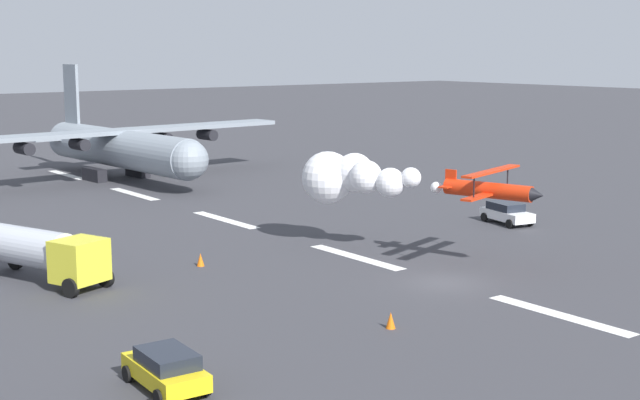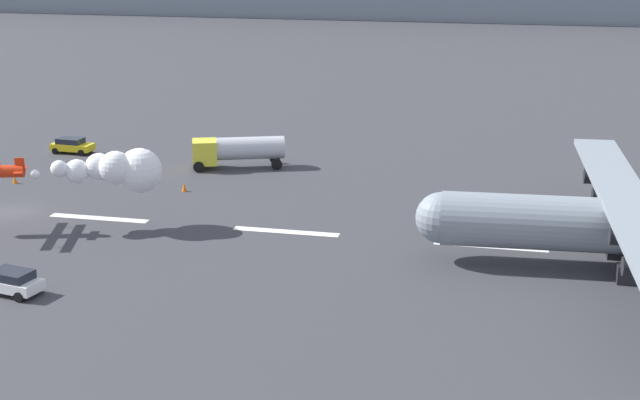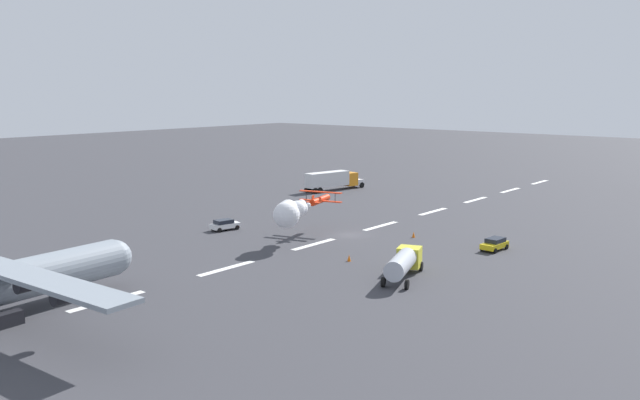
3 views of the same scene
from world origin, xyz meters
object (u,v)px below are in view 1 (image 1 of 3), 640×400
Objects in this scene: followme_car_yellow at (507,212)px; airport_staff_sedan at (166,368)px; traffic_cone_near at (391,320)px; fuel_tanker_truck at (40,251)px; traffic_cone_far at (200,260)px; cargo_transport_plane at (125,147)px; stunt_biplane_red at (357,178)px.

followme_car_yellow is 36.95m from airport_staff_sedan.
traffic_cone_near is at bearing -88.14° from airport_staff_sedan.
fuel_tanker_truck is 11.72× the size of traffic_cone_near.
traffic_cone_near is 15.41m from traffic_cone_far.
cargo_transport_plane reaches higher than traffic_cone_far.
stunt_biplane_red reaches higher than followme_car_yellow.
fuel_tanker_truck is 17.88m from airport_staff_sedan.
stunt_biplane_red is 3.52× the size of followme_car_yellow.
airport_staff_sedan is (-13.44, 34.42, -0.00)m from followme_car_yellow.
airport_staff_sedan is (-17.75, 1.94, -0.92)m from fuel_tanker_truck.
stunt_biplane_red is 20.59× the size of traffic_cone_far.
cargo_transport_plane is 8.36× the size of airport_staff_sedan.
followme_car_yellow is at bearing -95.55° from traffic_cone_far.
fuel_tanker_truck is 8.96m from traffic_cone_far.
followme_car_yellow is (-4.31, -32.48, -0.92)m from fuel_tanker_truck.
traffic_cone_far is at bearing -33.85° from airport_staff_sedan.
stunt_biplane_red is 1.76× the size of fuel_tanker_truck.
cargo_transport_plane is at bearing -32.34° from fuel_tanker_truck.
cargo_transport_plane is 8.01× the size of followme_car_yellow.
airport_staff_sedan is at bearing 123.92° from stunt_biplane_red.
traffic_cone_far is (15.39, 0.87, 0.00)m from traffic_cone_near.
fuel_tanker_truck is at bearing 28.68° from traffic_cone_near.
stunt_biplane_red reaches higher than airport_staff_sedan.
cargo_transport_plane reaches higher than followme_car_yellow.
fuel_tanker_truck is at bearing 78.91° from stunt_biplane_red.
airport_staff_sedan is 18.98m from traffic_cone_far.
stunt_biplane_red is 11.22m from traffic_cone_far.
followme_car_yellow is at bearing -161.06° from cargo_transport_plane.
stunt_biplane_red reaches higher than fuel_tanker_truck.
airport_staff_sedan is at bearing 91.86° from traffic_cone_near.
stunt_biplane_red is at bearing 87.49° from followme_car_yellow.
followme_car_yellow is 23.96m from traffic_cone_far.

